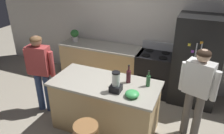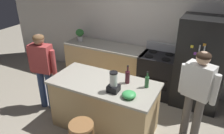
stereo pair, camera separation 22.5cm
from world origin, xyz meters
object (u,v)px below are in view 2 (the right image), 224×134
object	(u,v)px
bottle_vinegar	(115,81)
mixing_bowl	(129,95)
potted_plant	(80,34)
bar_stool	(82,132)
kitchen_island	(104,105)
stove_range	(157,74)
blender_appliance	(114,83)
person_by_sink_right	(197,90)
bottle_wine	(127,77)
bottle_olive_oil	(147,82)
refrigerator	(200,64)
person_by_island_left	(42,65)

from	to	relation	value
bottle_vinegar	mixing_bowl	bearing A→B (deg)	-31.90
potted_plant	mixing_bowl	world-z (taller)	potted_plant
potted_plant	bar_stool	bearing A→B (deg)	-55.81
kitchen_island	potted_plant	size ratio (longest dim) A/B	6.02
stove_range	blender_appliance	distance (m)	1.81
kitchen_island	person_by_sink_right	bearing A→B (deg)	14.12
bottle_wine	bottle_olive_oil	bearing A→B (deg)	2.39
kitchen_island	refrigerator	size ratio (longest dim) A/B	0.98
person_by_sink_right	bar_stool	world-z (taller)	person_by_sink_right
bar_stool	mixing_bowl	bearing A→B (deg)	49.47
refrigerator	mixing_bowl	xyz separation A→B (m)	(-0.79, -1.72, 0.06)
mixing_bowl	bottle_vinegar	bearing A→B (deg)	148.10
kitchen_island	person_by_sink_right	distance (m)	1.55
bottle_wine	bottle_vinegar	bearing A→B (deg)	-129.21
blender_appliance	bottle_wine	size ratio (longest dim) A/B	1.06
mixing_bowl	person_by_island_left	bearing A→B (deg)	173.33
bar_stool	blender_appliance	distance (m)	0.85
potted_plant	bottle_olive_oil	size ratio (longest dim) A/B	1.09
bottle_olive_oil	bottle_wine	bearing A→B (deg)	-177.61
bar_stool	blender_appliance	size ratio (longest dim) A/B	1.99
bottle_olive_oil	bottle_wine	distance (m)	0.33
blender_appliance	mixing_bowl	xyz separation A→B (m)	(0.28, -0.05, -0.09)
refrigerator	stove_range	size ratio (longest dim) A/B	1.66
person_by_sink_right	bar_stool	size ratio (longest dim) A/B	2.41
mixing_bowl	bar_stool	bearing A→B (deg)	-130.53
person_by_sink_right	bottle_olive_oil	xyz separation A→B (m)	(-0.73, -0.19, 0.05)
refrigerator	blender_appliance	bearing A→B (deg)	-122.52
bottle_olive_oil	bottle_wine	world-z (taller)	bottle_wine
stove_range	potted_plant	world-z (taller)	potted_plant
kitchen_island	bottle_vinegar	size ratio (longest dim) A/B	7.65
blender_appliance	bottle_olive_oil	size ratio (longest dim) A/B	1.21
person_by_sink_right	bottle_wine	xyz separation A→B (m)	(-1.06, -0.20, 0.07)
stove_range	bottle_vinegar	bearing A→B (deg)	-100.78
person_by_sink_right	potted_plant	world-z (taller)	person_by_sink_right
person_by_sink_right	bottle_wine	world-z (taller)	person_by_sink_right
person_by_sink_right	bar_stool	bearing A→B (deg)	-139.87
person_by_sink_right	mixing_bowl	world-z (taller)	person_by_sink_right
stove_range	bottle_vinegar	world-z (taller)	bottle_vinegar
kitchen_island	person_by_sink_right	xyz separation A→B (m)	(1.42, 0.36, 0.51)
bottle_vinegar	bar_stool	bearing A→B (deg)	-101.26
person_by_island_left	bottle_vinegar	distance (m)	1.55
potted_plant	bottle_vinegar	size ratio (longest dim) A/B	1.27
bottle_vinegar	potted_plant	bearing A→B (deg)	138.04
refrigerator	stove_range	distance (m)	0.94
person_by_island_left	bar_stool	bearing A→B (deg)	-29.45
refrigerator	blender_appliance	size ratio (longest dim) A/B	5.50
stove_range	potted_plant	xyz separation A→B (m)	(-2.03, 0.03, 0.62)
kitchen_island	bar_stool	xyz separation A→B (m)	(0.06, -0.79, 0.05)
refrigerator	bottle_wine	distance (m)	1.67
refrigerator	bottle_wine	size ratio (longest dim) A/B	5.80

